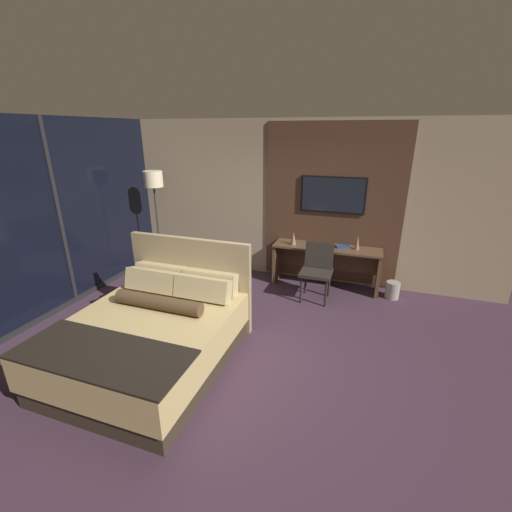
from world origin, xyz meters
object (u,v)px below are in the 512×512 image
bed (153,334)px  tv (333,195)px  desk_chair (317,266)px  desk (326,259)px  waste_bin (392,290)px  floor_lamp (154,188)px  vase_short (357,242)px  book (343,246)px  vase_tall (293,238)px

bed → tv: 3.60m
desk_chair → bed: bearing=-123.7°
desk → waste_bin: desk is taller
floor_lamp → waste_bin: 4.49m
vase_short → book: vase_short is taller
vase_short → vase_tall: bearing=-174.5°
desk_chair → vase_short: (0.56, 0.51, 0.30)m
book → waste_bin: 1.07m
desk_chair → vase_tall: bearing=140.8°
vase_short → book: (-0.24, 0.02, -0.10)m
vase_tall → waste_bin: 1.84m
vase_tall → floor_lamp: bearing=-173.4°
book → desk_chair: bearing=-121.1°
waste_bin → vase_short: bearing=168.4°
desk_chair → book: size_ratio=3.58×
floor_lamp → desk_chair: bearing=-2.3°
book → tv: bearing=146.7°
tv → book: 0.89m
desk → vase_short: vase_short is taller
desk → floor_lamp: bearing=-172.9°
bed → vase_short: bed is taller
vase_short → desk: bearing=-179.4°
floor_lamp → vase_short: bearing=6.2°
tv → vase_short: 0.90m
floor_lamp → bed: bearing=-58.0°
tv → waste_bin: tv is taller
floor_lamp → vase_tall: floor_lamp is taller
tv → desk_chair: 1.25m
tv → waste_bin: bearing=-15.7°
vase_short → waste_bin: size_ratio=0.84×
waste_bin → tv: bearing=164.3°
tv → vase_tall: tv is taller
floor_lamp → waste_bin: size_ratio=6.87×
desk → desk_chair: size_ratio=1.97×
desk_chair → vase_tall: vase_tall is taller
desk → vase_short: size_ratio=7.74×
desk → tv: tv is taller
book → floor_lamp: bearing=-173.0°
desk → floor_lamp: 3.33m
desk_chair → floor_lamp: bearing=177.9°
floor_lamp → vase_tall: (2.53, 0.29, -0.78)m
vase_tall → vase_short: 1.07m
desk → bed: bearing=-119.9°
desk → waste_bin: size_ratio=6.48×
desk → desk_chair: desk_chair is taller
desk_chair → floor_lamp: size_ratio=0.48×
tv → waste_bin: 1.86m
desk_chair → book: 0.66m
desk_chair → book: (0.32, 0.54, 0.20)m
vase_short → book: bearing=175.0°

